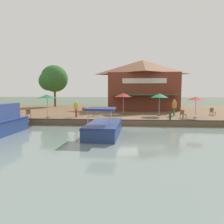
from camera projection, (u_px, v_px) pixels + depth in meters
The scene contains 20 objects.
ground_plane at pixel (125, 127), 18.65m from camera, with size 220.00×220.00×0.00m, color #4C5B47.
quay_deck at pixel (125, 112), 29.54m from camera, with size 22.00×56.00×0.60m, color brown.
quay_edge_fender at pixel (125, 120), 18.68m from camera, with size 0.20×50.40×0.10m, color #2D2D33.
waterfront_restaurant at pixel (142, 84), 31.15m from camera, with size 9.05×10.67×7.57m.
patio_umbrella_back_row at pixel (159, 96), 22.24m from camera, with size 1.94×1.94×2.54m.
patio_umbrella_by_entrance at pixel (196, 98), 20.35m from camera, with size 1.78×1.78×2.24m.
patio_umbrella_near_quay_edge at pixel (47, 96), 20.50m from camera, with size 1.91×1.91×2.45m.
patio_umbrella_far_corner at pixel (123, 95), 23.99m from camera, with size 2.24×2.24×2.57m.
cafe_chair_beside_entrance at pixel (84, 111), 23.32m from camera, with size 0.50×0.50×0.85m.
cafe_chair_far_corner_seat at pixel (95, 112), 22.07m from camera, with size 0.58×0.58×0.85m.
cafe_chair_mid_patio at pixel (28, 113), 20.49m from camera, with size 0.58×0.58×0.85m.
cafe_chair_under_first_umbrella at pixel (183, 114), 20.12m from camera, with size 0.55×0.55×0.85m.
cafe_chair_facing_river at pixel (212, 111), 22.82m from camera, with size 0.50×0.50×0.85m.
person_mid_patio at pixel (76, 107), 21.06m from camera, with size 0.49×0.49×1.74m.
person_near_entrance at pixel (174, 105), 22.44m from camera, with size 0.51×0.51×1.81m.
motorboat_second_along at pixel (105, 126), 15.30m from camera, with size 6.22×2.54×2.11m.
mooring_post at pixel (170, 116), 18.60m from camera, with size 0.22×0.22×0.80m.
swan at pixel (107, 140), 12.54m from camera, with size 0.53×0.62×0.69m.
tree_upstream_bank at pixel (53, 79), 36.12m from camera, with size 5.10×4.86×7.52m.
tree_downstream_bank at pixel (154, 84), 36.12m from camera, with size 4.58×4.36×6.45m.
Camera 1 is at (18.45, 0.05, 3.26)m, focal length 32.00 mm.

